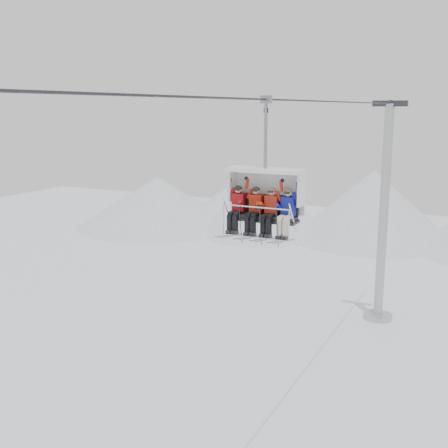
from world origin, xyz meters
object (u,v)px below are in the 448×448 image
at_px(lift_tower_right, 383,229).
at_px(skier_far_left, 237,207).
at_px(skier_far_right, 287,212).
at_px(skier_center_right, 270,210).
at_px(chairlift_carrier, 266,192).
at_px(skier_center_left, 255,209).

xyz_separation_m(lift_tower_right, skier_far_left, (-0.80, -19.50, 4.40)).
height_order(skier_far_left, skier_far_right, skier_far_right).
bearing_deg(lift_tower_right, skier_center_right, -89.25).
relative_size(skier_center_right, skier_far_right, 1.00).
height_order(skier_far_left, skier_center_right, skier_center_right).
distance_m(lift_tower_right, chairlift_carrier, 19.80).
bearing_deg(skier_far_right, skier_center_right, 180.00).
height_order(lift_tower_right, skier_far_right, lift_tower_right).
xyz_separation_m(skier_center_left, skier_center_right, (0.49, 0.00, 0.00)).
distance_m(chairlift_carrier, skier_far_right, 0.94).
xyz_separation_m(skier_far_left, skier_center_right, (1.05, 0.00, 0.00)).
bearing_deg(skier_center_left, chairlift_carrier, 52.58).
height_order(chairlift_carrier, skier_center_right, chairlift_carrier).
height_order(chairlift_carrier, skier_center_left, chairlift_carrier).
distance_m(skier_center_right, skier_far_right, 0.50).
distance_m(skier_center_left, skier_far_right, 0.99).
relative_size(skier_far_left, skier_center_right, 1.00).
relative_size(chairlift_carrier, skier_center_right, 2.36).
bearing_deg(chairlift_carrier, skier_center_right, -50.13).
relative_size(skier_center_left, skier_far_right, 1.00).
xyz_separation_m(skier_center_right, skier_far_right, (0.50, 0.00, 0.00)).
relative_size(lift_tower_right, skier_far_right, 7.99).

